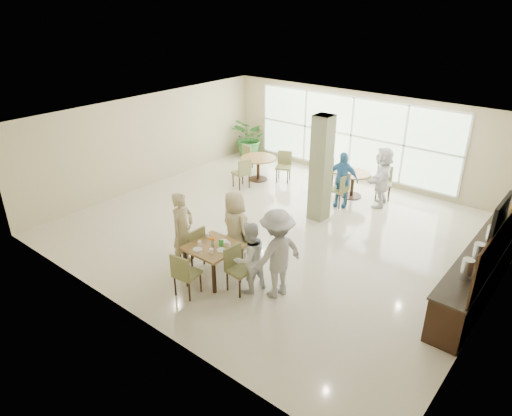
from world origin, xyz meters
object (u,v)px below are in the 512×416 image
Objects in this scene: round_table_right at (353,179)px; adult_a at (342,179)px; buffet_counter at (484,265)px; teen_standing at (277,254)px; teen_far at (235,227)px; adult_b at (382,177)px; main_table at (213,250)px; adult_standing at (321,151)px; teen_right at (249,258)px; potted_plant at (250,138)px; teen_left at (183,230)px; round_table_left at (258,163)px.

round_table_right is 0.83m from adult_a.
adult_a is at bearing 157.53° from buffet_counter.
teen_far is at bearing -92.83° from teen_standing.
adult_b reaches higher than teen_far.
adult_a is (0.05, -0.80, 0.25)m from round_table_right.
main_table is 0.52× the size of adult_standing.
teen_far is 1.11× the size of teen_right.
adult_a is 0.84× the size of adult_standing.
adult_b reaches higher than potted_plant.
round_table_right is 5.82m from teen_left.
teen_standing is at bearing -88.53° from teen_left.
round_table_right is at bearing 12.99° from round_table_left.
teen_right reaches higher than round_table_right.
adult_a is (4.70, -1.64, 0.07)m from potted_plant.
teen_standing reaches higher than round_table_right.
adult_b reaches higher than teen_left.
round_table_left is 3.08m from adult_a.
potted_plant reaches higher than main_table.
potted_plant is (-4.44, 6.52, 0.06)m from main_table.
round_table_left is 1.14× the size of round_table_right.
potted_plant is at bearing -39.64° from teen_far.
adult_a is (0.35, 4.09, -0.04)m from teen_far.
main_table is at bearing -62.23° from teen_standing.
teen_left reaches higher than main_table.
adult_a reaches higher than main_table.
buffet_counter is at bearing 34.75° from main_table.
buffet_counter is at bearing -14.25° from round_table_left.
teen_left reaches higher than round_table_right.
buffet_counter is 2.81× the size of teen_far.
adult_b is at bearing -162.93° from teen_standing.
adult_a is at bearing 86.99° from main_table.
round_table_left is at bearing -123.76° from teen_standing.
teen_far is 0.97× the size of adult_b.
teen_right is (0.98, -0.68, -0.08)m from teen_far.
round_table_right is 0.59× the size of teen_far.
adult_standing is at bearing 151.20° from buffet_counter.
teen_left is (-1.06, -5.71, 0.31)m from round_table_right.
adult_standing reaches higher than potted_plant.
teen_standing is 1.08× the size of adult_b.
teen_right is 0.88× the size of adult_b.
teen_right is at bearing -82.91° from round_table_right.
potted_plant is at bearing -128.33° from teen_right.
teen_left is at bearing -66.44° from teen_standing.
round_table_left is at bearing -94.68° from adult_b.
teen_far is at bearing -93.43° from round_table_right.
buffet_counter is at bearing 145.87° from teen_standing.
buffet_counter is 5.16m from teen_far.
adult_b is 0.91× the size of adult_standing.
teen_left reaches higher than teen_far.
adult_a is at bearing -20.85° from teen_left.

